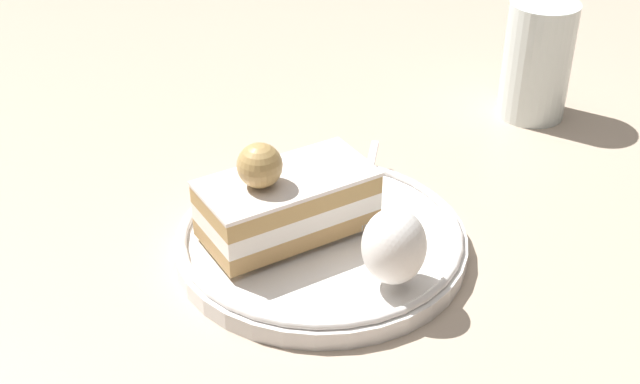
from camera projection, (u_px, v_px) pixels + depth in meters
name	position (u px, v px, depth m)	size (l,w,h in m)	color
ground_plane	(321.00, 250.00, 0.62)	(2.40, 2.40, 0.00)	tan
dessert_plate	(320.00, 237.00, 0.62)	(0.21, 0.21, 0.02)	white
cake_slice	(285.00, 200.00, 0.60)	(0.08, 0.13, 0.08)	tan
whipped_cream_dollop	(394.00, 246.00, 0.55)	(0.04, 0.04, 0.05)	white
fork	(366.00, 184.00, 0.66)	(0.11, 0.07, 0.00)	silver
drink_glass_near	(536.00, 65.00, 0.78)	(0.06, 0.06, 0.11)	white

